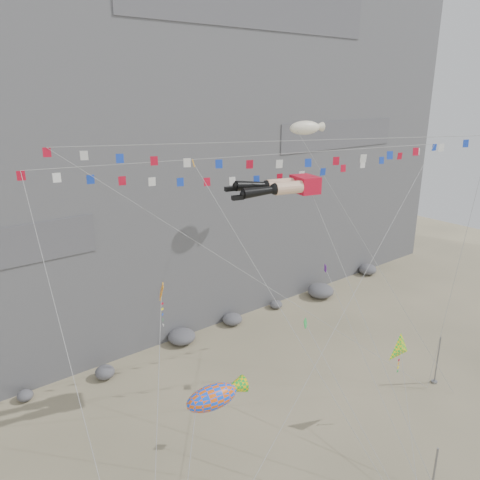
% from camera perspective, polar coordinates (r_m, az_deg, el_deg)
% --- Properties ---
extents(ground, '(120.00, 120.00, 0.00)m').
position_cam_1_polar(ground, '(34.75, 8.99, -23.42)').
color(ground, tan).
rests_on(ground, ground).
extents(cliff, '(80.00, 28.00, 50.00)m').
position_cam_1_polar(cliff, '(53.09, -17.14, 19.47)').
color(cliff, slate).
rests_on(cliff, ground).
extents(talus_boulders, '(60.00, 3.00, 1.20)m').
position_cam_1_polar(talus_boulders, '(45.33, -7.12, -11.64)').
color(talus_boulders, '#5D5D62').
rests_on(talus_boulders, ground).
extents(anchor_pole_center, '(0.12, 0.12, 3.98)m').
position_cam_1_polar(anchor_pole_center, '(31.49, 22.52, -25.15)').
color(anchor_pole_center, gray).
rests_on(anchor_pole_center, ground).
extents(anchor_pole_right, '(0.12, 0.12, 4.19)m').
position_cam_1_polar(anchor_pole_right, '(41.89, 22.93, -13.34)').
color(anchor_pole_right, gray).
rests_on(anchor_pole_right, ground).
extents(legs_kite, '(6.64, 15.45, 21.30)m').
position_cam_1_polar(legs_kite, '(31.63, 5.21, 6.49)').
color(legs_kite, red).
rests_on(legs_kite, ground).
extents(flag_banner_upper, '(32.30, 15.78, 27.78)m').
position_cam_1_polar(flag_banner_upper, '(33.06, 3.51, 10.29)').
color(flag_banner_upper, red).
rests_on(flag_banner_upper, ground).
extents(flag_banner_lower, '(27.70, 12.29, 22.77)m').
position_cam_1_polar(flag_banner_lower, '(31.15, 6.71, 11.89)').
color(flag_banner_lower, red).
rests_on(flag_banner_lower, ground).
extents(harlequin_kite, '(5.97, 7.74, 15.11)m').
position_cam_1_polar(harlequin_kite, '(25.49, -9.55, -6.37)').
color(harlequin_kite, red).
rests_on(harlequin_kite, ground).
extents(fish_windsock, '(7.81, 5.63, 10.18)m').
position_cam_1_polar(fish_windsock, '(26.49, -3.45, -18.64)').
color(fish_windsock, '#E9550B').
rests_on(fish_windsock, ground).
extents(delta_kite, '(6.91, 6.11, 9.99)m').
position_cam_1_polar(delta_kite, '(34.56, 18.99, -12.47)').
color(delta_kite, yellow).
rests_on(delta_kite, ground).
extents(blimp_windsock, '(4.63, 16.09, 24.83)m').
position_cam_1_polar(blimp_windsock, '(42.11, 7.94, 13.33)').
color(blimp_windsock, '#F8EDCC').
rests_on(blimp_windsock, ground).
extents(small_kite_a, '(5.14, 14.12, 23.38)m').
position_cam_1_polar(small_kite_a, '(28.69, -4.89, 7.99)').
color(small_kite_a, '#FFA015').
rests_on(small_kite_a, ground).
extents(small_kite_b, '(3.90, 11.93, 15.37)m').
position_cam_1_polar(small_kite_b, '(35.80, 10.51, -3.76)').
color(small_kite_b, '#661B9E').
rests_on(small_kite_b, ground).
extents(small_kite_c, '(1.18, 9.49, 12.45)m').
position_cam_1_polar(small_kite_c, '(30.02, 8.13, -10.29)').
color(small_kite_c, green).
rests_on(small_kite_c, ground).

